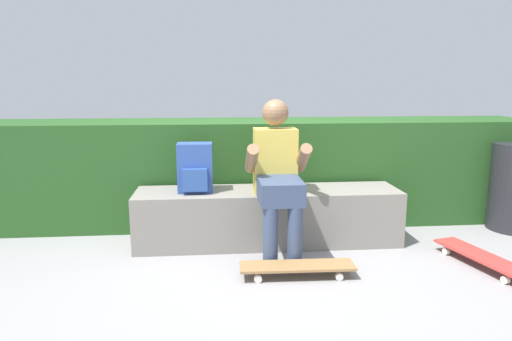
{
  "coord_description": "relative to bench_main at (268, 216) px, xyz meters",
  "views": [
    {
      "loc": [
        -0.43,
        -3.28,
        1.34
      ],
      "look_at": [
        -0.09,
        0.58,
        0.59
      ],
      "focal_mm": 32.11,
      "sensor_mm": 36.0,
      "label": 1
    }
  ],
  "objects": [
    {
      "name": "hedge_row",
      "position": [
        -0.13,
        0.68,
        0.26
      ],
      "size": [
        5.56,
        0.77,
        0.98
      ],
      "color": "#244E1E",
      "rests_on": "ground"
    },
    {
      "name": "skateboard_beside_bench",
      "position": [
        1.51,
        -0.66,
        -0.15
      ],
      "size": [
        0.39,
        0.82,
        0.09
      ],
      "color": "#BC3833",
      "rests_on": "ground"
    },
    {
      "name": "bench_main",
      "position": [
        0.0,
        0.0,
        0.0
      ],
      "size": [
        2.19,
        0.49,
        0.46
      ],
      "color": "gray",
      "rests_on": "ground"
    },
    {
      "name": "ground_plane",
      "position": [
        0.0,
        -0.4,
        -0.23
      ],
      "size": [
        24.0,
        24.0,
        0.0
      ],
      "primitive_type": "plane",
      "color": "gray"
    },
    {
      "name": "skateboard_near_person",
      "position": [
        0.12,
        -0.72,
        -0.15
      ],
      "size": [
        0.8,
        0.22,
        0.09
      ],
      "color": "olive",
      "rests_on": "ground"
    },
    {
      "name": "backpack_on_bench",
      "position": [
        -0.6,
        -0.01,
        0.42
      ],
      "size": [
        0.28,
        0.23,
        0.4
      ],
      "color": "#2D4C99",
      "rests_on": "bench_main"
    },
    {
      "name": "person_skater",
      "position": [
        0.05,
        -0.22,
        0.43
      ],
      "size": [
        0.49,
        0.62,
        1.21
      ],
      "color": "gold",
      "rests_on": "ground"
    }
  ]
}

